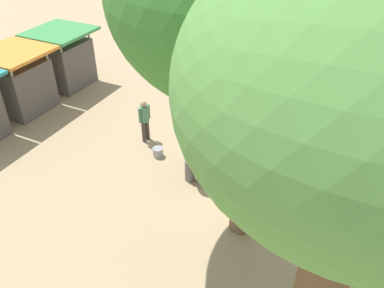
% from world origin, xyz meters
% --- Properties ---
extents(ground_plane, '(60.00, 60.00, 0.00)m').
position_xyz_m(ground_plane, '(0.00, 0.00, 0.00)').
color(ground_plane, tan).
extents(elephant, '(2.51, 1.68, 1.73)m').
position_xyz_m(elephant, '(-0.23, 1.04, 1.10)').
color(elephant, slate).
rests_on(elephant, ground_plane).
extents(person_handler, '(0.49, 0.32, 1.62)m').
position_xyz_m(person_handler, '(0.29, 3.63, 0.95)').
color(person_handler, '#3F3833').
rests_on(person_handler, ground_plane).
extents(shade_tree_secondary, '(5.16, 4.73, 8.02)m').
position_xyz_m(shade_tree_secondary, '(-5.16, -3.32, 6.06)').
color(shade_tree_secondary, brown).
rests_on(shade_tree_secondary, ground_plane).
extents(wooden_bench, '(1.42, 1.01, 0.88)m').
position_xyz_m(wooden_bench, '(4.08, -2.99, 0.47)').
color(wooden_bench, brown).
rests_on(wooden_bench, ground_plane).
extents(picnic_table_near, '(2.09, 2.08, 0.78)m').
position_xyz_m(picnic_table_near, '(5.86, -1.69, 0.59)').
color(picnic_table_near, brown).
rests_on(picnic_table_near, ground_plane).
extents(market_stall_orange, '(2.50, 2.50, 2.52)m').
position_xyz_m(market_stall_orange, '(0.06, 9.27, 1.14)').
color(market_stall_orange, '#59514C').
rests_on(market_stall_orange, ground_plane).
extents(market_stall_green, '(2.50, 2.50, 2.52)m').
position_xyz_m(market_stall_green, '(2.66, 9.27, 1.14)').
color(market_stall_green, '#59514C').
rests_on(market_stall_green, ground_plane).
extents(feed_bucket, '(0.36, 0.36, 0.32)m').
position_xyz_m(feed_bucket, '(-0.37, 2.75, 0.16)').
color(feed_bucket, gray).
rests_on(feed_bucket, ground_plane).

